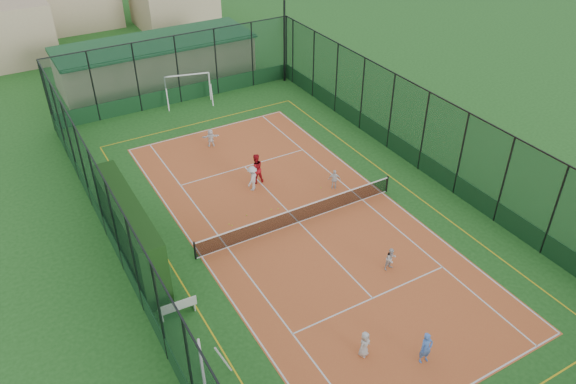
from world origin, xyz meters
name	(u,v)px	position (x,y,z in m)	size (l,w,h in m)	color
ground	(299,222)	(0.00, 0.00, 0.00)	(300.00, 300.00, 0.00)	#1F531C
court_slab	(299,222)	(0.00, 0.00, 0.01)	(11.17, 23.97, 0.01)	#C6522C
tennis_net	(299,214)	(0.00, 0.00, 0.53)	(11.67, 0.12, 1.06)	black
perimeter_fence	(299,183)	(0.00, 0.00, 2.50)	(18.12, 34.12, 5.00)	#113421
floodlight_ne	(284,30)	(8.60, 16.60, 4.12)	(0.60, 0.26, 8.25)	black
clubhouse	(156,60)	(0.00, 22.00, 1.57)	(15.20, 7.20, 3.15)	tan
hedge_left	(130,231)	(-8.30, 1.48, 1.69)	(1.16, 7.70, 3.37)	black
white_bench	(177,306)	(-7.80, -2.97, 0.45)	(1.61, 0.44, 0.91)	white
futsal_goal_far	(188,89)	(0.52, 16.67, 1.06)	(3.30, 0.96, 2.13)	white
child_near_left	(364,344)	(-2.20, -8.70, 0.61)	(0.59, 0.38, 1.21)	silver
child_near_mid	(426,348)	(-0.34, -10.14, 0.75)	(0.54, 0.35, 1.48)	#5081E3
child_near_right	(391,259)	(1.88, -5.23, 0.60)	(0.57, 0.45, 1.18)	silver
child_far_left	(252,178)	(-0.69, 3.95, 0.77)	(0.98, 0.56, 1.51)	silver
child_far_right	(334,179)	(3.40, 1.75, 0.61)	(0.71, 0.29, 1.20)	white
child_far_back	(211,138)	(-0.72, 9.77, 0.60)	(1.10, 0.35, 1.19)	white
coach	(256,169)	(-0.16, 4.56, 0.92)	(0.88, 0.69, 1.82)	#AB121A
tennis_balls	(263,214)	(-1.28, 1.55, 0.04)	(6.07, 1.68, 0.07)	#CCE033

